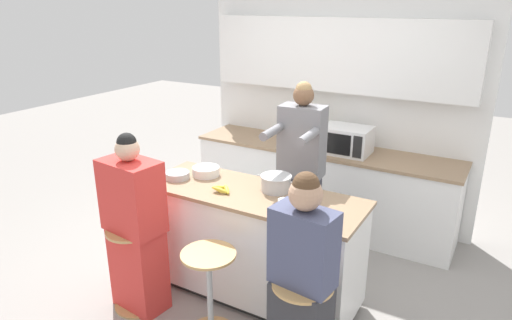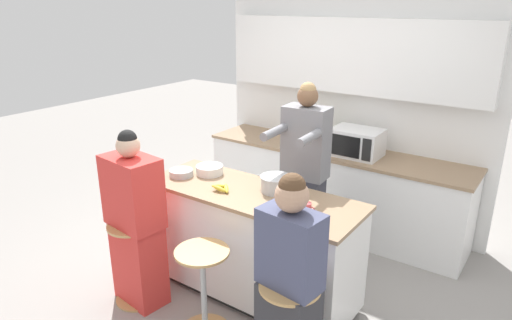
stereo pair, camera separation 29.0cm
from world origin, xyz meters
name	(u,v)px [view 2 (the right image)]	position (x,y,z in m)	size (l,w,h in m)	color
ground_plane	(252,292)	(0.00, 0.00, 0.00)	(16.00, 16.00, 0.00)	gray
wall_back	(351,83)	(0.00, 1.80, 1.54)	(3.04, 0.22, 2.70)	white
back_counter	(332,189)	(0.00, 1.50, 0.44)	(2.83, 0.63, 0.88)	white
kitchen_island	(251,244)	(0.00, 0.00, 0.47)	(1.81, 0.66, 0.93)	black
bar_stool_leftmost	(135,257)	(-0.72, -0.61, 0.39)	(0.39, 0.39, 0.69)	tan
bar_stool_center	(203,287)	(0.00, -0.60, 0.39)	(0.39, 0.39, 0.69)	tan
person_cooking	(304,182)	(0.15, 0.58, 0.86)	(0.42, 0.59, 1.73)	#383842
person_wrapped_blanket	(136,225)	(-0.69, -0.60, 0.69)	(0.49, 0.34, 1.46)	red
person_seated_near	(289,289)	(0.72, -0.60, 0.66)	(0.41, 0.30, 1.44)	#333338
cooking_pot	(276,184)	(0.15, 0.13, 0.99)	(0.33, 0.25, 0.13)	#B7BABC
fruit_bowl	(210,170)	(-0.53, 0.12, 0.97)	(0.23, 0.23, 0.08)	white
mixing_bowl_steel	(181,173)	(-0.70, -0.06, 0.96)	(0.20, 0.20, 0.06)	#B7BABC
coffee_cup_near	(306,208)	(0.54, -0.08, 0.97)	(0.11, 0.08, 0.08)	#DB4C51
coffee_cup_far	(280,206)	(0.37, -0.16, 0.97)	(0.12, 0.09, 0.08)	white
banana_bunch	(222,188)	(-0.20, -0.11, 0.96)	(0.18, 0.13, 0.06)	yellow
microwave	(357,142)	(0.25, 1.46, 1.02)	(0.49, 0.36, 0.27)	white
potted_plant	(322,133)	(-0.16, 1.50, 1.04)	(0.21, 0.21, 0.28)	#A86042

